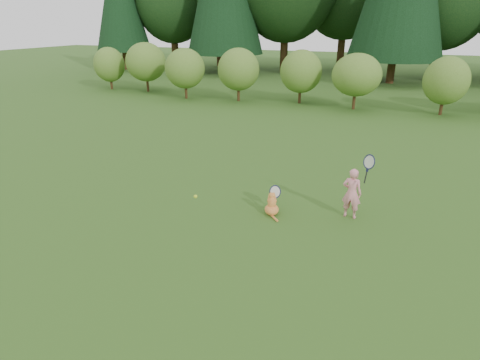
% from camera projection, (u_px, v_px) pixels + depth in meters
% --- Properties ---
extents(ground, '(100.00, 100.00, 0.00)m').
position_uv_depth(ground, '(216.00, 224.00, 8.23)').
color(ground, '#1E4F16').
rests_on(ground, ground).
extents(shrub_row, '(28.00, 3.00, 2.80)m').
position_uv_depth(shrub_row, '(333.00, 77.00, 18.91)').
color(shrub_row, '#4A6A21').
rests_on(shrub_row, ground).
extents(child, '(0.63, 0.41, 1.63)m').
position_uv_depth(child, '(352.00, 192.00, 8.30)').
color(child, pink).
rests_on(child, ground).
extents(cat, '(0.48, 0.75, 0.70)m').
position_uv_depth(cat, '(272.00, 203.00, 8.56)').
color(cat, '#C85326').
rests_on(cat, ground).
extents(tennis_ball, '(0.07, 0.07, 0.07)m').
position_uv_depth(tennis_ball, '(196.00, 196.00, 7.85)').
color(tennis_ball, '#AACD18').
rests_on(tennis_ball, ground).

